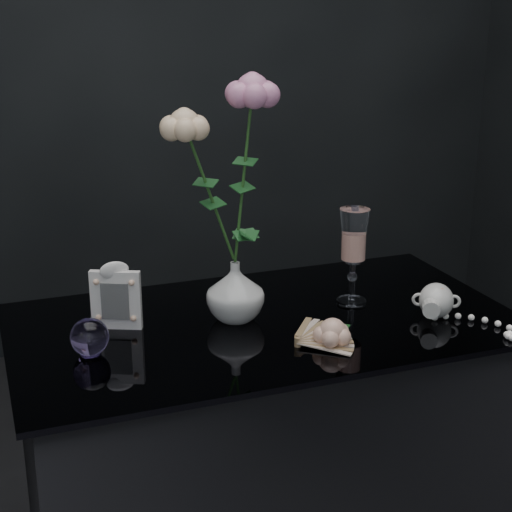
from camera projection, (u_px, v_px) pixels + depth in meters
name	position (u px, v px, depth m)	size (l,w,h in m)	color
table	(264.00, 476.00, 1.77)	(1.05, 0.58, 0.76)	black
vase	(235.00, 291.00, 1.63)	(0.12, 0.12, 0.13)	silver
wine_glass	(353.00, 257.00, 1.71)	(0.07, 0.07, 0.21)	white
picture_frame	(116.00, 295.00, 1.59)	(0.11, 0.08, 0.14)	white
paperweight	(90.00, 337.00, 1.48)	(0.07, 0.07, 0.07)	#9078C3
paper_fan	(298.00, 341.00, 1.52)	(0.22, 0.17, 0.02)	beige
loose_rose	(333.00, 332.00, 1.52)	(0.13, 0.16, 0.06)	#E7AF95
pearl_jar	(436.00, 299.00, 1.66)	(0.25, 0.26, 0.08)	silver
roses	(227.00, 166.00, 1.54)	(0.23, 0.12, 0.44)	beige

